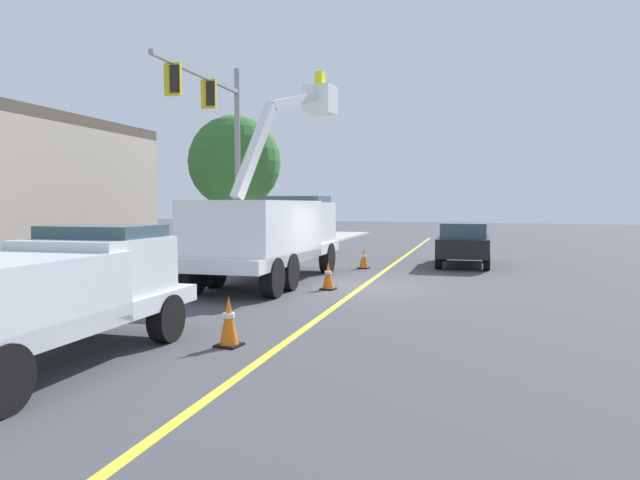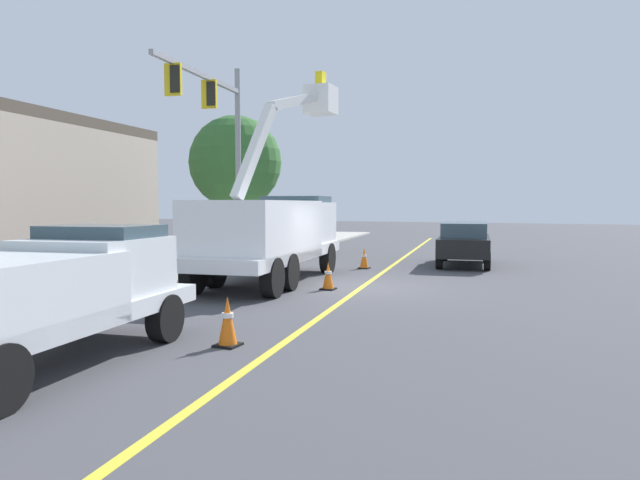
% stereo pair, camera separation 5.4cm
% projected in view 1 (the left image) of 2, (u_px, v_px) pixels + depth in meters
% --- Properties ---
extents(ground, '(120.00, 120.00, 0.00)m').
position_uv_depth(ground, '(362.00, 287.00, 16.83)').
color(ground, '#47474C').
extents(sidewalk_far_side, '(59.96, 11.29, 0.12)m').
position_uv_depth(sidewalk_far_side, '(146.00, 277.00, 18.67)').
color(sidewalk_far_side, '#B2ADA3').
rests_on(sidewalk_far_side, ground).
extents(lane_centre_stripe, '(49.61, 6.59, 0.01)m').
position_uv_depth(lane_centre_stripe, '(362.00, 287.00, 16.83)').
color(lane_centre_stripe, yellow).
rests_on(lane_centre_stripe, ground).
extents(utility_bucket_truck, '(8.45, 3.53, 6.70)m').
position_uv_depth(utility_bucket_truck, '(272.00, 230.00, 18.05)').
color(utility_bucket_truck, white).
rests_on(utility_bucket_truck, ground).
extents(service_pickup_truck, '(5.82, 2.80, 2.06)m').
position_uv_depth(service_pickup_truck, '(43.00, 292.00, 8.58)').
color(service_pickup_truck, silver).
rests_on(service_pickup_truck, ground).
extents(passing_minivan, '(5.00, 2.50, 1.69)m').
position_uv_depth(passing_minivan, '(464.00, 241.00, 22.94)').
color(passing_minivan, black).
rests_on(passing_minivan, ground).
extents(traffic_cone_mid_front, '(0.40, 0.40, 0.86)m').
position_uv_depth(traffic_cone_mid_front, '(229.00, 322.00, 9.87)').
color(traffic_cone_mid_front, black).
rests_on(traffic_cone_mid_front, ground).
extents(traffic_cone_mid_rear, '(0.40, 0.40, 0.78)m').
position_uv_depth(traffic_cone_mid_rear, '(328.00, 276.00, 16.40)').
color(traffic_cone_mid_rear, black).
rests_on(traffic_cone_mid_rear, ground).
extents(traffic_cone_trailing, '(0.40, 0.40, 0.78)m').
position_uv_depth(traffic_cone_trailing, '(364.00, 258.00, 21.72)').
color(traffic_cone_trailing, black).
rests_on(traffic_cone_trailing, ground).
extents(traffic_signal_mast, '(6.37, 1.04, 7.75)m').
position_uv_depth(traffic_signal_mast, '(218.00, 127.00, 21.32)').
color(traffic_signal_mast, gray).
rests_on(traffic_signal_mast, ground).
extents(street_tree_right, '(4.25, 4.25, 6.46)m').
position_uv_depth(street_tree_right, '(235.00, 162.00, 26.68)').
color(street_tree_right, brown).
rests_on(street_tree_right, ground).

